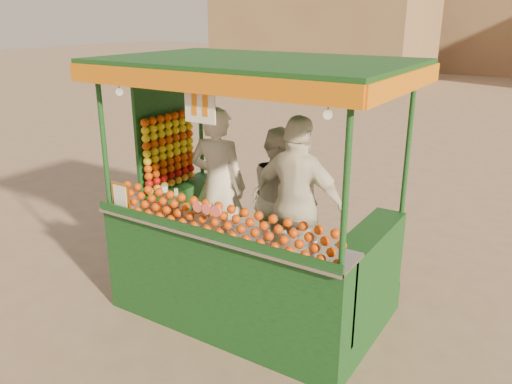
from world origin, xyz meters
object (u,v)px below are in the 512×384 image
Objects in this scene: juice_cart at (242,237)px; vendor_left at (218,186)px; vendor_middle at (281,199)px; vendor_right at (298,205)px.

juice_cart reaches higher than vendor_left.
vendor_middle is at bearing -173.29° from vendor_left.
vendor_left is at bearing 68.11° from vendor_middle.
vendor_left is 0.79m from vendor_middle.
vendor_right is (0.41, -0.35, 0.12)m from vendor_middle.
vendor_middle is 0.55m from vendor_right.
vendor_middle is at bearing -39.02° from vendor_right.
vendor_left is 1.12× the size of vendor_middle.
vendor_right reaches higher than vendor_left.
juice_cart reaches higher than vendor_middle.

